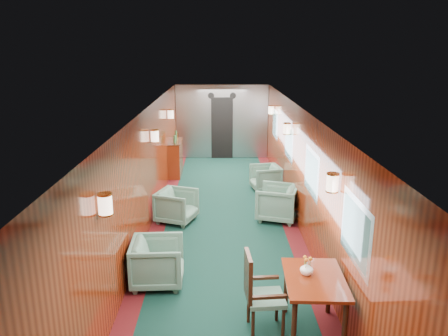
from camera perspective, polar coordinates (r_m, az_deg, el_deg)
name	(u,v)px	position (r m, az deg, el deg)	size (l,w,h in m)	color
room	(224,149)	(8.41, 0.03, 2.46)	(12.00, 12.10, 2.40)	#0D2F26
bulkhead	(222,122)	(14.30, -0.26, 6.01)	(2.98, 0.17, 2.39)	#A1A4A8
windows_right	(299,155)	(8.83, 9.71, 1.65)	(0.02, 8.60, 0.80)	#B2B4B9
wall_sconces	(224,136)	(8.93, -0.01, 4.24)	(2.97, 7.97, 0.25)	#FFE3C6
dining_table	(314,287)	(5.72, 11.70, -14.94)	(0.78, 1.08, 0.78)	maroon
side_chair	(258,290)	(5.70, 4.46, -15.59)	(0.52, 0.54, 1.08)	#1F493F
credenza	(176,158)	(12.49, -6.35, 1.34)	(0.34, 1.10, 1.26)	maroon
flower_vase	(307,268)	(5.67, 10.74, -12.77)	(0.16, 0.16, 0.17)	white
armchair_left_near	(158,262)	(6.90, -8.66, -12.05)	(0.77, 0.79, 0.72)	#1F493F
armchair_left_far	(177,206)	(9.17, -6.19, -4.96)	(0.73, 0.75, 0.68)	#1F493F
armchair_right_near	(277,203)	(9.28, 6.95, -4.53)	(0.79, 0.82, 0.74)	#1F493F
armchair_right_far	(266,178)	(11.16, 5.44, -1.30)	(0.69, 0.71, 0.65)	#1F493F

